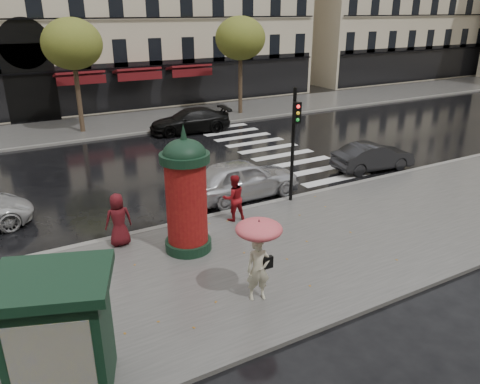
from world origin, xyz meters
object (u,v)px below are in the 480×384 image
morris_column (186,192)px  newsstand (59,333)px  car_silver (243,179)px  car_darkgrey (373,157)px  car_black (190,121)px  traffic_light (294,134)px  woman_red (234,198)px  man_burgundy (118,220)px  woman_umbrella (259,247)px

morris_column → newsstand: morris_column is taller
newsstand → car_silver: (8.07, 7.20, -0.62)m
car_darkgrey → car_black: 11.71m
traffic_light → car_darkgrey: traffic_light is taller
woman_red → traffic_light: size_ratio=0.38×
newsstand → car_darkgrey: bearing=25.5°
car_silver → car_darkgrey: (7.00, 0.00, -0.15)m
traffic_light → newsstand: (-9.40, -5.72, -1.33)m
man_burgundy → newsstand: 6.01m
woman_umbrella → car_darkgrey: bearing=32.2°
morris_column → woman_umbrella: bearing=-81.7°
car_darkgrey → man_burgundy: bearing=104.6°
morris_column → car_black: (6.18, 13.91, -1.30)m
car_silver → woman_umbrella: bearing=152.7°
woman_umbrella → woman_red: size_ratio=1.35×
morris_column → traffic_light: size_ratio=0.91×
man_burgundy → woman_umbrella: bearing=117.6°
man_burgundy → car_silver: bearing=-159.9°
newsstand → car_black: bearing=59.6°
traffic_light → man_burgundy: bearing=-177.3°
woman_red → woman_umbrella: bearing=75.4°
man_burgundy → car_silver: 5.75m
morris_column → traffic_light: (5.04, 1.62, 0.74)m
morris_column → car_black: bearing=66.0°
car_black → morris_column: bearing=-18.2°
woman_umbrella → morris_column: bearing=98.3°
car_silver → man_burgundy: bearing=107.5°
traffic_light → car_silver: bearing=132.1°
woman_umbrella → newsstand: size_ratio=0.87×
traffic_light → car_black: traffic_light is taller
morris_column → woman_red: bearing=27.8°
car_black → traffic_light: bearing=0.5°
traffic_light → newsstand: traffic_light is taller
woman_umbrella → car_silver: (3.22, 6.43, -0.80)m
car_black → car_darkgrey: bearing=28.5°
morris_column → traffic_light: bearing=17.9°
newsstand → traffic_light: bearing=31.3°
woman_umbrella → man_burgundy: 5.18m
man_burgundy → car_black: (7.94, 12.60, -0.26)m
newsstand → car_darkgrey: size_ratio=0.66×
traffic_light → car_silver: size_ratio=0.93×
traffic_light → car_black: bearing=84.7°
man_burgundy → traffic_light: size_ratio=0.39×
woman_umbrella → car_darkgrey: woman_umbrella is taller
woman_umbrella → newsstand: 4.91m
newsstand → car_darkgrey: 16.72m
car_black → newsstand: bearing=-24.6°
traffic_light → car_black: (1.14, 12.28, -2.04)m
woman_umbrella → car_silver: bearing=63.4°
newsstand → morris_column: bearing=43.2°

